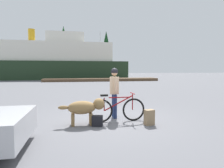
{
  "coord_description": "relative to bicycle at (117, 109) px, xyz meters",
  "views": [
    {
      "loc": [
        -1.18,
        -6.21,
        1.7
      ],
      "look_at": [
        0.12,
        0.69,
        1.16
      ],
      "focal_mm": 30.35,
      "sensor_mm": 36.0,
      "label": 1
    }
  ],
  "objects": [
    {
      "name": "person_cyclist",
      "position": [
        0.01,
        0.53,
        0.66
      ],
      "size": [
        0.32,
        0.53,
        1.75
      ],
      "color": "navy",
      "rests_on": "ground_plane"
    },
    {
      "name": "pine_tree_mid_back",
      "position": [
        -4.0,
        45.63,
        6.56
      ],
      "size": [
        2.98,
        2.98,
        11.28
      ],
      "color": "#4C331E",
      "rests_on": "ground_plane"
    },
    {
      "name": "pine_tree_center",
      "position": [
        -4.17,
        41.53,
        7.27
      ],
      "size": [
        4.03,
        4.03,
        12.06
      ],
      "color": "#4C331E",
      "rests_on": "ground_plane"
    },
    {
      "name": "dog",
      "position": [
        -1.05,
        -0.14,
        0.13
      ],
      "size": [
        1.41,
        0.47,
        0.81
      ],
      "color": "olive",
      "rests_on": "ground_plane"
    },
    {
      "name": "sailboat_moored",
      "position": [
        3.82,
        34.72,
        0.09
      ],
      "size": [
        8.76,
        2.45,
        9.68
      ],
      "color": "navy",
      "rests_on": "ground_plane"
    },
    {
      "name": "bicycle",
      "position": [
        0.0,
        0.0,
        0.0
      ],
      "size": [
        1.83,
        0.44,
        0.93
      ],
      "color": "black",
      "rests_on": "ground_plane"
    },
    {
      "name": "ground_plane",
      "position": [
        -0.11,
        0.29,
        -0.4
      ],
      "size": [
        160.0,
        160.0,
        0.0
      ],
      "primitive_type": "plane",
      "color": "slate"
    },
    {
      "name": "pine_tree_far_right",
      "position": [
        6.29,
        42.15,
        6.56
      ],
      "size": [
        3.79,
        3.79,
        11.39
      ],
      "color": "#4C331E",
      "rests_on": "ground_plane"
    },
    {
      "name": "ferry_boat",
      "position": [
        -5.57,
        29.45,
        2.64
      ],
      "size": [
        26.28,
        8.17,
        8.68
      ],
      "color": "#1E331E",
      "rests_on": "ground_plane"
    },
    {
      "name": "backpack",
      "position": [
        0.89,
        -0.54,
        -0.17
      ],
      "size": [
        0.32,
        0.26,
        0.47
      ],
      "primitive_type": "cube",
      "rotation": [
        0.0,
        0.0,
        0.25
      ],
      "color": "#8C7251",
      "rests_on": "ground_plane"
    },
    {
      "name": "dock_pier",
      "position": [
        2.38,
        21.76,
        -0.2
      ],
      "size": [
        16.54,
        2.69,
        0.4
      ],
      "primitive_type": "cube",
      "color": "brown",
      "rests_on": "ground_plane"
    },
    {
      "name": "handbag_pannier",
      "position": [
        -0.69,
        -0.37,
        -0.24
      ],
      "size": [
        0.35,
        0.24,
        0.32
      ],
      "primitive_type": "cube",
      "rotation": [
        0.0,
        0.0,
        -0.21
      ],
      "color": "black",
      "rests_on": "ground_plane"
    }
  ]
}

